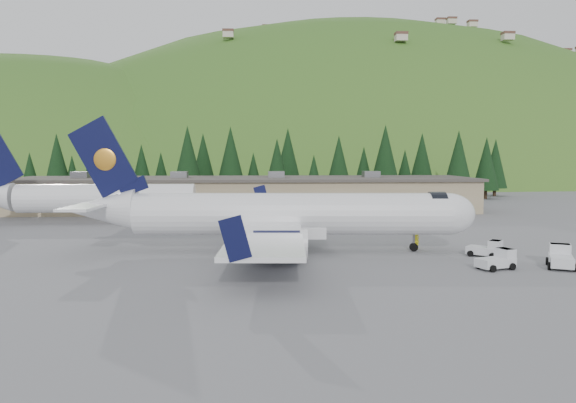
% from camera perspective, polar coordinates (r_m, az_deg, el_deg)
% --- Properties ---
extents(ground, '(600.00, 600.00, 0.00)m').
position_cam_1_polar(ground, '(50.53, 0.39, -5.09)').
color(ground, slate).
extents(airliner, '(36.41, 34.15, 12.09)m').
position_cam_1_polar(airliner, '(50.08, -0.82, -1.45)').
color(airliner, white).
rests_on(airliner, ground).
extents(second_airliner, '(27.50, 11.00, 10.05)m').
position_cam_1_polar(second_airliner, '(75.08, -20.10, 0.40)').
color(second_airliner, white).
rests_on(second_airliner, ground).
extents(baggage_tug_a, '(3.20, 2.49, 1.53)m').
position_cam_1_polar(baggage_tug_a, '(45.58, 20.57, -5.59)').
color(baggage_tug_a, silver).
rests_on(baggage_tug_a, ground).
extents(baggage_tug_b, '(3.00, 2.84, 1.47)m').
position_cam_1_polar(baggage_tug_b, '(50.65, 19.59, -4.58)').
color(baggage_tug_b, silver).
rests_on(baggage_tug_b, ground).
extents(baggage_tug_c, '(2.92, 3.61, 1.72)m').
position_cam_1_polar(baggage_tug_c, '(48.11, 25.96, -5.14)').
color(baggage_tug_c, silver).
rests_on(baggage_tug_c, ground).
extents(terminal_building, '(71.00, 17.00, 6.10)m').
position_cam_1_polar(terminal_building, '(87.91, -4.47, 0.81)').
color(terminal_building, '#978360').
rests_on(terminal_building, ground).
extents(ramp_worker, '(0.78, 0.60, 1.92)m').
position_cam_1_polar(ramp_worker, '(53.05, 12.85, -3.68)').
color(ramp_worker, '#FFF220').
rests_on(ramp_worker, ground).
extents(tree_line, '(111.30, 18.00, 13.71)m').
position_cam_1_polar(tree_line, '(109.67, -2.89, 4.01)').
color(tree_line, black).
rests_on(tree_line, ground).
extents(hills, '(614.00, 330.00, 300.00)m').
position_cam_1_polar(hills, '(278.63, 8.87, -14.48)').
color(hills, '#215318').
rests_on(hills, ground).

